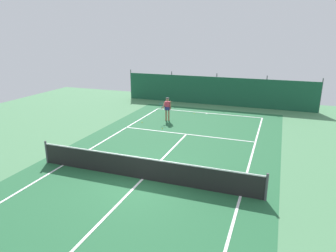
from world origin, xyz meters
name	(u,v)px	position (x,y,z in m)	size (l,w,h in m)	color
ground_plane	(143,179)	(0.00, 0.00, 0.00)	(36.00, 36.00, 0.00)	#4C8456
court_surface	(143,179)	(0.00, 0.00, 0.00)	(11.02, 26.60, 0.01)	#236038
tennis_net	(142,168)	(0.00, 0.00, 0.51)	(10.12, 0.10, 1.10)	black
back_fence	(217,96)	(0.00, 15.48, 0.67)	(16.30, 0.98, 2.70)	#195138
tennis_player	(167,107)	(-2.18, 8.89, 0.96)	(0.70, 0.77, 1.64)	#9E7051
tennis_ball_near_player	(194,113)	(-0.89, 11.38, 0.03)	(0.07, 0.07, 0.07)	#CCDB33
tennis_ball_midcourt	(162,128)	(-1.80, 6.92, 0.03)	(0.07, 0.07, 0.07)	#CCDB33
tennis_ball_by_sideline	(142,122)	(-3.63, 7.74, 0.03)	(0.07, 0.07, 0.07)	#CCDB33
parked_car	(233,91)	(1.02, 17.73, 0.84)	(2.02, 4.20, 1.68)	silver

